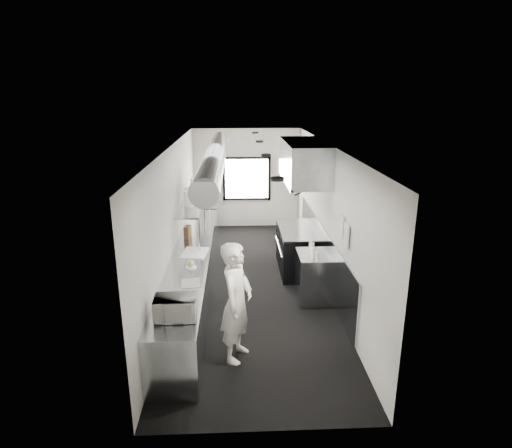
{
  "coord_description": "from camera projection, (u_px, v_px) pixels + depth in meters",
  "views": [
    {
      "loc": [
        -0.29,
        -8.04,
        3.77
      ],
      "look_at": [
        0.07,
        -0.2,
        1.34
      ],
      "focal_mm": 30.21,
      "sensor_mm": 36.0,
      "label": 1
    }
  ],
  "objects": [
    {
      "name": "plate_stack_d",
      "position": [
        197.0,
        184.0,
        9.84
      ],
      "size": [
        0.25,
        0.25,
        0.36
      ],
      "primitive_type": "cylinder",
      "rotation": [
        0.0,
        0.0,
        0.07
      ],
      "color": "white",
      "rests_on": "pass_shelf"
    },
    {
      "name": "pass_shelf",
      "position": [
        195.0,
        200.0,
        9.25
      ],
      "size": [
        0.45,
        3.0,
        0.68
      ],
      "color": "#959BA2",
      "rests_on": "prep_counter"
    },
    {
      "name": "line_cook",
      "position": [
        237.0,
        302.0,
        6.13
      ],
      "size": [
        0.63,
        0.76,
        1.79
      ],
      "primitive_type": "imported",
      "rotation": [
        0.0,
        0.0,
        1.22
      ],
      "color": "silver",
      "rests_on": "floor"
    },
    {
      "name": "plate_stack_c",
      "position": [
        196.0,
        187.0,
        9.52
      ],
      "size": [
        0.29,
        0.29,
        0.37
      ],
      "primitive_type": "cylinder",
      "rotation": [
        0.0,
        0.0,
        0.11
      ],
      "color": "white",
      "rests_on": "pass_shelf"
    },
    {
      "name": "plate_stack_a",
      "position": [
        190.0,
        198.0,
        8.6
      ],
      "size": [
        0.34,
        0.34,
        0.31
      ],
      "primitive_type": "cylinder",
      "rotation": [
        0.0,
        0.0,
        -0.35
      ],
      "color": "white",
      "rests_on": "pass_shelf"
    },
    {
      "name": "wall_left",
      "position": [
        174.0,
        219.0,
        8.32
      ],
      "size": [
        0.02,
        8.0,
        2.8
      ],
      "primitive_type": "cube",
      "color": "silver",
      "rests_on": "floor"
    },
    {
      "name": "ceiling",
      "position": [
        252.0,
        146.0,
        7.98
      ],
      "size": [
        3.0,
        8.0,
        0.01
      ],
      "primitive_type": "cube",
      "color": "silver",
      "rests_on": "wall_back"
    },
    {
      "name": "wall_front",
      "position": [
        266.0,
        324.0,
        4.57
      ],
      "size": [
        3.0,
        0.02,
        2.8
      ],
      "primitive_type": "cube",
      "color": "silver",
      "rests_on": "floor"
    },
    {
      "name": "notice_sheet_b",
      "position": [
        346.0,
        235.0,
        6.93
      ],
      "size": [
        0.02,
        0.28,
        0.38
      ],
      "primitive_type": "cube",
      "color": "silver",
      "rests_on": "wall_right"
    },
    {
      "name": "squeeze_bottle_b",
      "position": [
        313.0,
        252.0,
        7.73
      ],
      "size": [
        0.08,
        0.08,
        0.2
      ],
      "primitive_type": "cylinder",
      "rotation": [
        0.0,
        0.0,
        0.32
      ],
      "color": "white",
      "rests_on": "bottle_station"
    },
    {
      "name": "notice_sheet_a",
      "position": [
        341.0,
        226.0,
        7.25
      ],
      "size": [
        0.02,
        0.28,
        0.38
      ],
      "primitive_type": "cube",
      "color": "silver",
      "rests_on": "wall_right"
    },
    {
      "name": "knife_block",
      "position": [
        188.0,
        232.0,
        8.78
      ],
      "size": [
        0.15,
        0.24,
        0.25
      ],
      "primitive_type": "cube",
      "rotation": [
        0.0,
        0.0,
        -0.21
      ],
      "color": "brown",
      "rests_on": "prep_counter"
    },
    {
      "name": "range",
      "position": [
        298.0,
        249.0,
        9.38
      ],
      "size": [
        0.88,
        1.6,
        0.94
      ],
      "color": "black",
      "rests_on": "floor"
    },
    {
      "name": "squeeze_bottle_a",
      "position": [
        317.0,
        257.0,
        7.58
      ],
      "size": [
        0.07,
        0.07,
        0.17
      ],
      "primitive_type": "cylinder",
      "rotation": [
        0.0,
        0.0,
        -0.37
      ],
      "color": "white",
      "rests_on": "bottle_station"
    },
    {
      "name": "small_plate",
      "position": [
        191.0,
        267.0,
        7.31
      ],
      "size": [
        0.22,
        0.22,
        0.02
      ],
      "primitive_type": "cylinder",
      "rotation": [
        0.0,
        0.0,
        -0.1
      ],
      "color": "white",
      "rests_on": "prep_counter"
    },
    {
      "name": "plate_stack_b",
      "position": [
        192.0,
        195.0,
        8.9
      ],
      "size": [
        0.3,
        0.3,
        0.3
      ],
      "primitive_type": "cylinder",
      "rotation": [
        0.0,
        0.0,
        0.32
      ],
      "color": "white",
      "rests_on": "pass_shelf"
    },
    {
      "name": "floor",
      "position": [
        252.0,
        284.0,
        8.8
      ],
      "size": [
        3.0,
        8.0,
        0.01
      ],
      "primitive_type": "cube",
      "color": "black",
      "rests_on": "ground"
    },
    {
      "name": "hvac_duct",
      "position": [
        215.0,
        157.0,
        8.4
      ],
      "size": [
        0.4,
        6.4,
        0.4
      ],
      "primitive_type": "cylinder",
      "rotation": [
        1.57,
        0.0,
        0.0
      ],
      "color": "gray",
      "rests_on": "ceiling"
    },
    {
      "name": "pastry",
      "position": [
        191.0,
        264.0,
        7.29
      ],
      "size": [
        0.1,
        0.1,
        0.1
      ],
      "primitive_type": "sphere",
      "color": "#D5BF70",
      "rests_on": "small_plate"
    },
    {
      "name": "deli_tub_b",
      "position": [
        166.0,
        305.0,
        5.93
      ],
      "size": [
        0.19,
        0.19,
        0.11
      ],
      "primitive_type": "cylinder",
      "rotation": [
        0.0,
        0.0,
        0.34
      ],
      "color": "#A7B3A5",
      "rests_on": "prep_counter"
    },
    {
      "name": "bottle_station",
      "position": [
        315.0,
        277.0,
        8.05
      ],
      "size": [
        0.65,
        0.8,
        0.9
      ],
      "primitive_type": "cube",
      "color": "#959BA2",
      "rests_on": "floor"
    },
    {
      "name": "prep_counter",
      "position": [
        192.0,
        275.0,
        8.14
      ],
      "size": [
        0.7,
        6.0,
        0.9
      ],
      "primitive_type": "cube",
      "color": "#959BA2",
      "rests_on": "floor"
    },
    {
      "name": "newspaper",
      "position": [
        191.0,
        283.0,
        6.72
      ],
      "size": [
        0.34,
        0.4,
        0.01
      ],
      "primitive_type": "cube",
      "rotation": [
        0.0,
        0.0,
        0.13
      ],
      "color": "silver",
      "rests_on": "prep_counter"
    },
    {
      "name": "squeeze_bottle_e",
      "position": [
        311.0,
        245.0,
        8.16
      ],
      "size": [
        0.06,
        0.06,
        0.18
      ],
      "primitive_type": "cylinder",
      "rotation": [
        0.0,
        0.0,
        0.03
      ],
      "color": "white",
      "rests_on": "bottle_station"
    },
    {
      "name": "cutting_board",
      "position": [
        195.0,
        253.0,
        7.96
      ],
      "size": [
        0.51,
        0.63,
        0.02
      ],
      "primitive_type": "cube",
      "rotation": [
        0.0,
        0.0,
        -0.11
      ],
      "color": "white",
      "rests_on": "prep_counter"
    },
    {
      "name": "deli_tub_a",
      "position": [
        163.0,
        306.0,
        5.9
      ],
      "size": [
        0.2,
        0.2,
        0.11
      ],
      "primitive_type": "cylinder",
      "rotation": [
        0.0,
        0.0,
        -0.43
      ],
      "color": "#A7B3A5",
      "rests_on": "prep_counter"
    },
    {
      "name": "squeeze_bottle_d",
      "position": [
        313.0,
        247.0,
        8.04
      ],
      "size": [
        0.07,
        0.07,
        0.17
      ],
      "primitive_type": "cylinder",
      "rotation": [
        0.0,
        0.0,
        -0.19
      ],
      "color": "white",
      "rests_on": "bottle_station"
    },
    {
      "name": "wall_right",
      "position": [
        328.0,
        217.0,
        8.46
      ],
      "size": [
        0.02,
        8.0,
        2.8
      ],
      "primitive_type": "cube",
      "color": "silver",
      "rests_on": "floor"
    },
    {
      "name": "wall_back",
      "position": [
        247.0,
        179.0,
        12.21
      ],
      "size": [
        3.0,
        0.02,
        2.8
      ],
      "primitive_type": "cube",
      "color": "silver",
      "rests_on": "floor"
    },
    {
      "name": "far_work_table",
      "position": [
        205.0,
        219.0,
        11.67
      ],
      "size": [
        0.7,
        1.2,
        0.9
      ],
      "primitive_type": "cube",
      "color": "#959BA2",
      "rests_on": "floor"
    },
    {
      "name": "wall_cladding",
      "position": [
        322.0,
        252.0,
        8.99
      ],
      "size": [
        0.03,
        5.5,
        1.1
      ],
      "primitive_type": "cube",
      "color": "#959BA2",
      "rests_on": "wall_right"
    },
    {
      "name": "exhaust_hood",
      "position": [
        304.0,
        162.0,
        8.81
      ],
      "size": [
        0.81,
        2.2,
        0.88
      ],
      "color": "#959BA2",
      "rests_on": "ceiling"
    },
    {
      "name": "squeeze_bottle_c",
      "position": [
        312.0,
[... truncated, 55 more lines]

